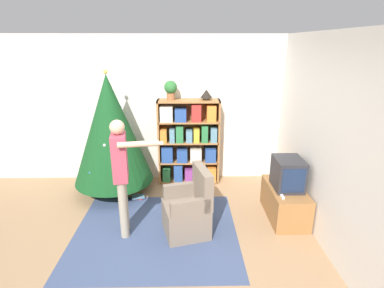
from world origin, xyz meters
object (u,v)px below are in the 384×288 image
object	(u,v)px
bookshelf	(189,143)
standing_person	(121,169)
christmas_tree	(111,130)
table_lamp	(206,94)
television	(288,174)
potted_plant	(171,89)
armchair	(189,211)

from	to	relation	value
bookshelf	standing_person	world-z (taller)	standing_person
bookshelf	christmas_tree	distance (m)	1.38
standing_person	table_lamp	xyz separation A→B (m)	(1.17, 1.59, 0.69)
table_lamp	television	bearing A→B (deg)	-48.50
christmas_tree	potted_plant	world-z (taller)	christmas_tree
potted_plant	table_lamp	world-z (taller)	potted_plant
television	bookshelf	bearing A→B (deg)	138.71
television	armchair	world-z (taller)	armchair
standing_person	armchair	bearing A→B (deg)	80.72
bookshelf	armchair	distance (m)	1.64
television	christmas_tree	xyz separation A→B (m)	(-2.67, 0.86, 0.41)
armchair	table_lamp	distance (m)	2.09
table_lamp	armchair	bearing A→B (deg)	-101.24
standing_person	potted_plant	distance (m)	1.86
armchair	potted_plant	world-z (taller)	potted_plant
standing_person	potted_plant	world-z (taller)	potted_plant
potted_plant	table_lamp	bearing A→B (deg)	0.00
television	standing_person	world-z (taller)	standing_person
armchair	potted_plant	xyz separation A→B (m)	(-0.29, 1.60, 1.39)
christmas_tree	television	bearing A→B (deg)	-17.78
potted_plant	table_lamp	xyz separation A→B (m)	(0.61, 0.00, -0.09)
bookshelf	standing_person	size ratio (longest dim) A/B	0.97
bookshelf	potted_plant	world-z (taller)	potted_plant
table_lamp	bookshelf	bearing A→B (deg)	-177.75
standing_person	christmas_tree	bearing A→B (deg)	-170.34
bookshelf	television	distance (m)	1.86
television	christmas_tree	size ratio (longest dim) A/B	0.23
television	armchair	xyz separation A→B (m)	(-1.41, -0.36, -0.37)
television	table_lamp	size ratio (longest dim) A/B	2.42
television	standing_person	xyz separation A→B (m)	(-2.27, -0.35, 0.24)
television	potted_plant	bearing A→B (deg)	143.98
bookshelf	table_lamp	bearing A→B (deg)	2.25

